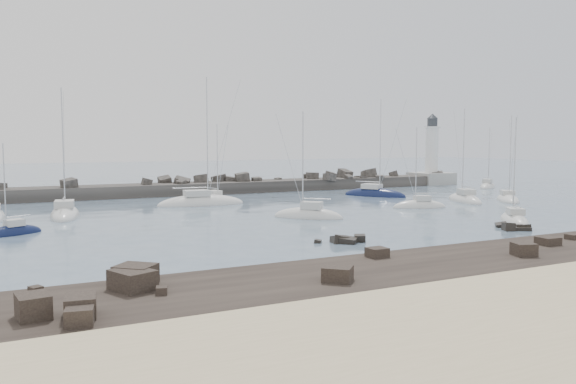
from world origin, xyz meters
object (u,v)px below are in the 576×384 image
Objects in this scene: sailboat_4 at (201,204)px; sailboat_8 at (375,195)px; sailboat_2 at (12,233)px; sailboat_5 at (308,217)px; sailboat_3 at (65,215)px; sailboat_10 at (465,201)px; sailboat_11 at (508,200)px; sailboat_6 at (216,201)px; sailboat_7 at (514,221)px; sailboat_12 at (488,187)px; lighthouse at (431,168)px; sailboat_9 at (420,207)px.

sailboat_4 is 1.13× the size of sailboat_8.
sailboat_5 is (28.94, -1.94, 0.02)m from sailboat_2.
sailboat_3 is 1.10× the size of sailboat_10.
sailboat_3 is 57.96m from sailboat_11.
sailboat_4 is 4.35m from sailboat_6.
sailboat_4 is 1.43× the size of sailboat_5.
sailboat_4 reaches higher than sailboat_11.
sailboat_10 is at bearing -8.45° from sailboat_3.
sailboat_7 is 22.45m from sailboat_11.
sailboat_8 reaches higher than sailboat_6.
sailboat_8 reaches higher than sailboat_5.
sailboat_6 is at bearing 99.41° from sailboat_5.
sailboat_4 is 1.29× the size of sailboat_10.
sailboat_3 reaches higher than sailboat_2.
sailboat_3 reaches higher than sailboat_7.
sailboat_8 is 1.14× the size of sailboat_10.
sailboat_11 is (40.03, -14.50, -0.02)m from sailboat_4.
lighthouse is at bearing 104.17° from sailboat_12.
sailboat_9 is (20.58, -18.42, 0.00)m from sailboat_6.
sailboat_7 reaches higher than sailboat_2.
sailboat_7 is at bearing -97.54° from sailboat_8.
sailboat_4 is (22.44, 15.62, 0.02)m from sailboat_2.
sailboat_8 is at bearing 75.12° from sailboat_9.
sailboat_3 reaches higher than sailboat_6.
sailboat_11 is at bearing 1.03° from sailboat_2.
sailboat_6 is 39.01m from sailboat_7.
sailboat_3 is 42.13m from sailboat_9.
sailboat_5 is at bearing -80.59° from sailboat_6.
sailboat_11 is (62.48, 1.12, -0.01)m from sailboat_2.
sailboat_6 is 0.83× the size of sailboat_10.
sailboat_11 reaches higher than sailboat_6.
sailboat_8 is 1.23× the size of sailboat_11.
sailboat_8 is (24.71, -2.90, 0.01)m from sailboat_6.
sailboat_3 is at bearing -164.68° from sailboat_4.
sailboat_6 is 27.62m from sailboat_9.
sailboat_3 is at bearing 63.92° from sailboat_2.
sailboat_2 is (-75.00, -31.55, -2.96)m from lighthouse.
sailboat_7 is 1.06× the size of sailboat_9.
sailboat_6 reaches higher than sailboat_9.
sailboat_2 is 52.65m from sailboat_8.
lighthouse reaches higher than sailboat_12.
sailboat_6 is (20.17, 7.75, -0.01)m from sailboat_3.
lighthouse is 0.81× the size of sailboat_4.
sailboat_3 is 1.19× the size of sailboat_11.
sailboat_10 is 1.08× the size of sailboat_11.
sailboat_9 is 37.35m from sailboat_12.
sailboat_4 reaches higher than sailboat_2.
sailboat_2 is 0.71× the size of sailboat_5.
sailboat_10 is at bearing 16.34° from sailboat_9.
lighthouse reaches higher than sailboat_2.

